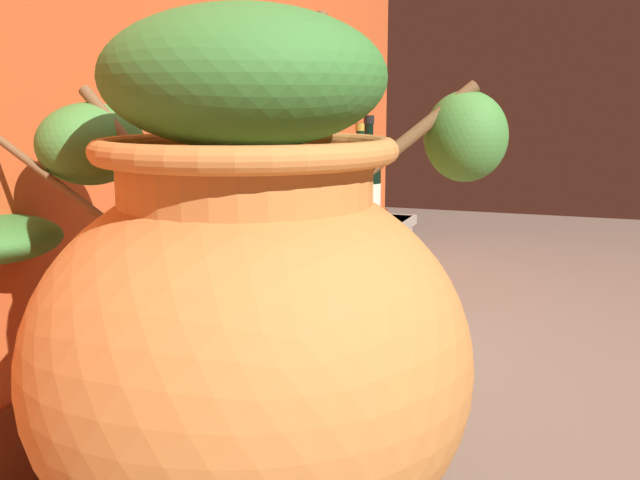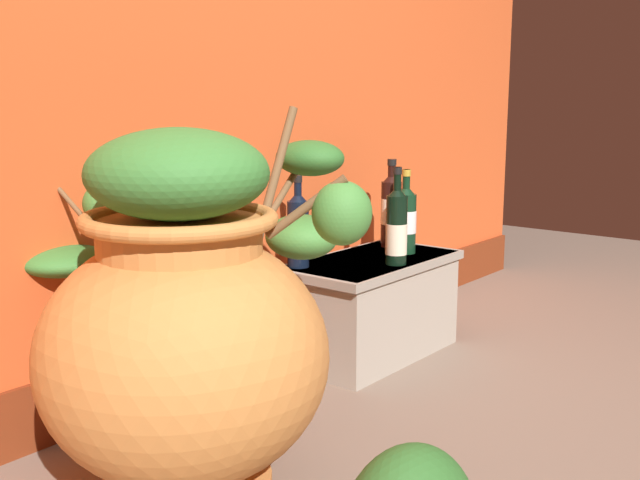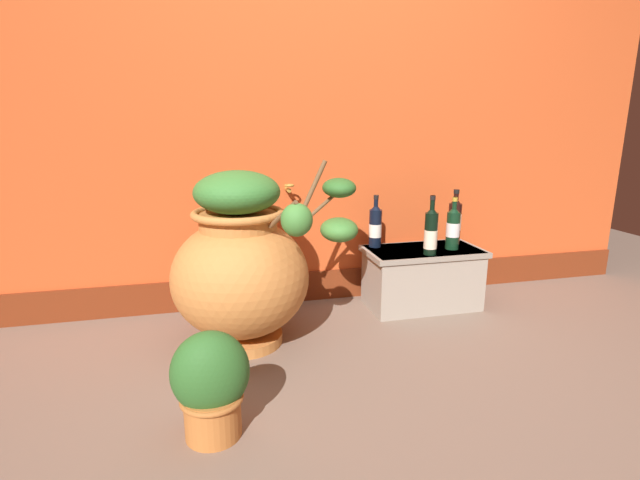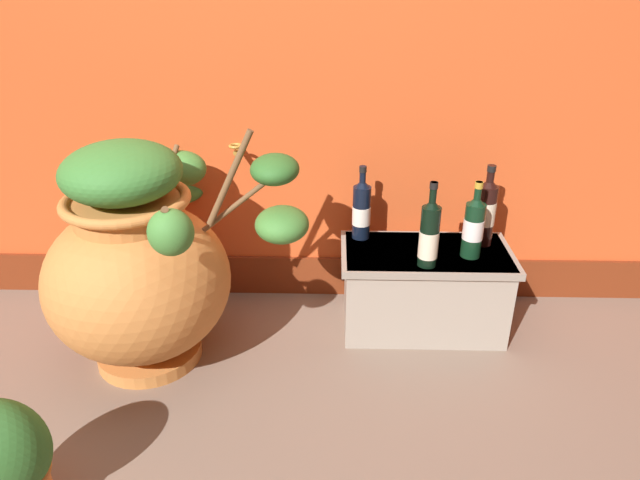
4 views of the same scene
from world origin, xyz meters
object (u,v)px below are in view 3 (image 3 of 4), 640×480
object	(u,v)px
terracotta_urn	(243,264)
wine_bottle_right	(431,232)
potted_shrub	(211,385)
wine_bottle_left	(453,227)
wine_bottle_back	(375,225)
wine_bottle_middle	(455,220)

from	to	relation	value
terracotta_urn	wine_bottle_right	size ratio (longest dim) A/B	2.86
wine_bottle_right	potted_shrub	xyz separation A→B (m)	(-1.23, -0.84, -0.29)
wine_bottle_left	wine_bottle_back	size ratio (longest dim) A/B	0.99
potted_shrub	wine_bottle_middle	bearing A→B (deg)	34.75
wine_bottle_back	potted_shrub	bearing A→B (deg)	-132.64
terracotta_urn	wine_bottle_back	xyz separation A→B (m)	(0.81, 0.35, 0.08)
wine_bottle_middle	wine_bottle_right	bearing A→B (deg)	-142.91
potted_shrub	wine_bottle_right	bearing A→B (deg)	34.26
wine_bottle_left	potted_shrub	distance (m)	1.71
wine_bottle_left	wine_bottle_middle	bearing A→B (deg)	57.58
wine_bottle_right	potted_shrub	size ratio (longest dim) A/B	0.85
terracotta_urn	wine_bottle_left	distance (m)	1.25
terracotta_urn	wine_bottle_right	distance (m)	1.06
wine_bottle_middle	potted_shrub	bearing A→B (deg)	-145.25
terracotta_urn	wine_bottle_back	bearing A→B (deg)	23.36
wine_bottle_right	wine_bottle_back	world-z (taller)	wine_bottle_right
wine_bottle_back	wine_bottle_left	bearing A→B (deg)	-20.20
terracotta_urn	wine_bottle_middle	size ratio (longest dim) A/B	2.86
wine_bottle_left	potted_shrub	size ratio (longest dim) A/B	0.78
wine_bottle_back	potted_shrub	world-z (taller)	wine_bottle_back
wine_bottle_right	wine_bottle_back	size ratio (longest dim) A/B	1.07
wine_bottle_middle	wine_bottle_left	bearing A→B (deg)	-122.42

